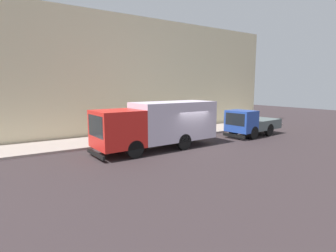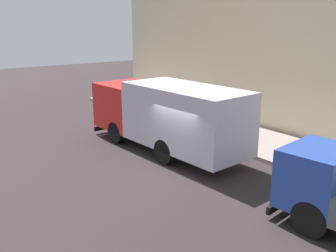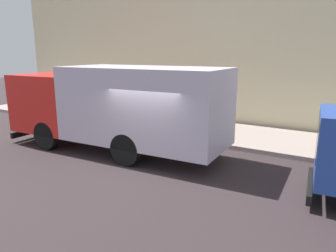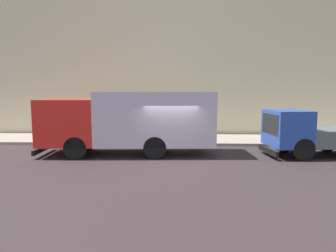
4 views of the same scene
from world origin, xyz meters
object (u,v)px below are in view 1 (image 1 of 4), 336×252
(pedestrian_standing, at_px, (137,125))
(street_sign_post, at_px, (148,121))
(large_utility_truck, at_px, (159,123))
(pedestrian_walking, at_px, (97,126))
(small_flatbed_truck, at_px, (251,123))

(pedestrian_standing, bearing_deg, street_sign_post, -65.40)
(pedestrian_standing, height_order, street_sign_post, street_sign_post)
(large_utility_truck, xyz_separation_m, pedestrian_standing, (4.10, -0.44, -0.66))
(large_utility_truck, xyz_separation_m, pedestrian_walking, (5.35, 2.44, -0.66))
(large_utility_truck, relative_size, pedestrian_standing, 5.03)
(small_flatbed_truck, xyz_separation_m, street_sign_post, (2.75, 8.32, 0.47))
(pedestrian_walking, bearing_deg, small_flatbed_truck, 53.96)
(large_utility_truck, bearing_deg, street_sign_post, -17.14)
(small_flatbed_truck, distance_m, pedestrian_standing, 9.53)
(pedestrian_standing, bearing_deg, pedestrian_walking, 172.56)
(large_utility_truck, height_order, small_flatbed_truck, large_utility_truck)
(small_flatbed_truck, relative_size, street_sign_post, 2.38)
(pedestrian_walking, relative_size, street_sign_post, 0.73)
(large_utility_truck, bearing_deg, pedestrian_standing, -9.19)
(large_utility_truck, xyz_separation_m, street_sign_post, (2.63, -0.66, -0.18))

